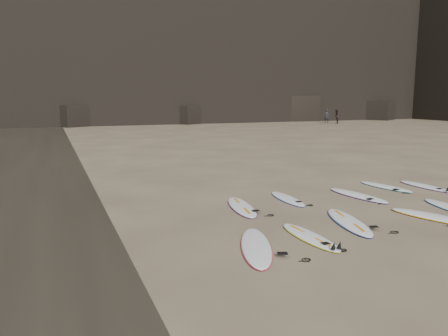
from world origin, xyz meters
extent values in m
plane|color=#897559|center=(0.00, 0.00, 0.00)|extent=(240.00, 240.00, 0.00)
cube|color=black|center=(8.00, 45.00, 1.16)|extent=(4.23, 4.46, 2.33)
cube|color=black|center=(25.00, 46.00, 1.80)|extent=(5.95, 5.19, 3.59)
cube|color=black|center=(38.00, 44.00, 1.44)|extent=(5.31, 5.56, 2.88)
cube|color=black|center=(-6.00, 45.00, 1.25)|extent=(4.49, 4.76, 2.49)
ellipsoid|color=white|center=(-4.22, -0.76, 0.05)|extent=(1.62, 2.81, 0.10)
ellipsoid|color=white|center=(-2.68, -0.58, 0.04)|extent=(0.58, 2.38, 0.09)
ellipsoid|color=white|center=(-0.99, 0.10, 0.05)|extent=(1.40, 2.84, 0.10)
ellipsoid|color=white|center=(1.62, -0.53, 0.05)|extent=(1.57, 2.86, 0.10)
ellipsoid|color=white|center=(-3.03, 2.70, 0.05)|extent=(1.09, 2.71, 0.10)
ellipsoid|color=white|center=(-1.15, 3.15, 0.04)|extent=(0.71, 2.31, 0.08)
ellipsoid|color=white|center=(1.37, 2.67, 0.05)|extent=(0.93, 2.69, 0.09)
ellipsoid|color=white|center=(3.33, 3.49, 0.04)|extent=(0.91, 2.43, 0.09)
ellipsoid|color=white|center=(4.79, 2.99, 0.04)|extent=(0.64, 2.44, 0.09)
imported|color=black|center=(25.43, 38.99, 0.93)|extent=(0.80, 0.67, 1.86)
imported|color=black|center=(26.33, 38.16, 0.92)|extent=(1.11, 1.13, 1.84)
camera|label=1|loc=(-8.45, -9.34, 3.41)|focal=35.00mm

